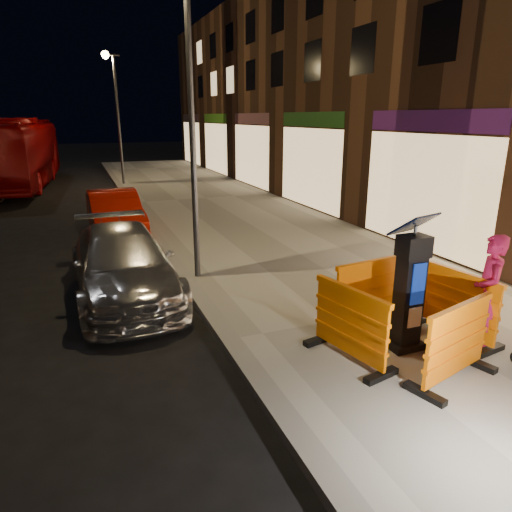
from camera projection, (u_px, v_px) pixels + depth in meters
name	position (u px, v px, depth m)	size (l,w,h in m)	color
ground_plane	(231.00, 348.00, 6.99)	(120.00, 120.00, 0.00)	black
sidewalk	(393.00, 314.00, 8.01)	(6.00, 60.00, 0.15)	gray
kerb	(231.00, 343.00, 6.97)	(0.30, 60.00, 0.15)	slate
parking_kiosk	(410.00, 287.00, 6.43)	(0.60, 0.60, 1.89)	black
barrier_front	(457.00, 343.00, 5.71)	(1.35, 0.56, 1.06)	orange
barrier_back	(368.00, 291.00, 7.40)	(1.35, 0.56, 1.06)	orange
barrier_kerbside	(350.00, 324.00, 6.22)	(1.35, 0.56, 1.06)	orange
barrier_bldgside	(458.00, 305.00, 6.88)	(1.35, 0.56, 1.06)	orange
car_silver	(126.00, 295.00, 9.04)	(1.83, 4.51, 1.31)	#B3B3B8
car_red	(117.00, 235.00, 13.70)	(1.38, 3.97, 1.31)	#A11307
bus_doubledecker	(20.00, 187.00, 23.05)	(2.81, 12.01, 3.34)	#850507
man	(488.00, 292.00, 6.52)	(0.62, 0.40, 1.69)	#B01548
street_lamp_mid	(192.00, 130.00, 8.83)	(0.12, 0.12, 6.00)	#3F3F44
street_lamp_far	(119.00, 122.00, 22.18)	(0.12, 0.12, 6.00)	#3F3F44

